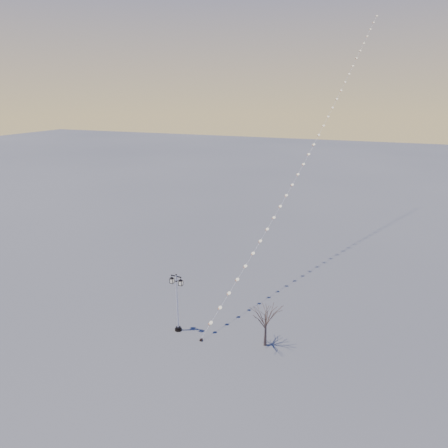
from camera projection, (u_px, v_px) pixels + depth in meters
The scene contains 4 objects.
ground at pixel (174, 340), 31.67m from camera, with size 300.00×300.00×0.00m, color #4F4F50.
street_lamp at pixel (177, 300), 32.06m from camera, with size 1.28×0.56×5.06m.
bare_tree at pixel (266, 317), 30.22m from camera, with size 2.12×2.12×3.52m.
kite_train at pixel (315, 130), 44.62m from camera, with size 9.16×43.92×29.52m.
Camera 1 is at (13.68, -23.91, 18.53)m, focal length 32.18 mm.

